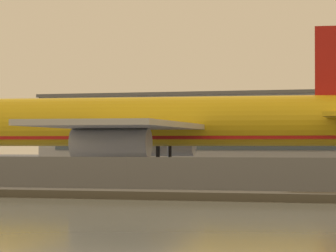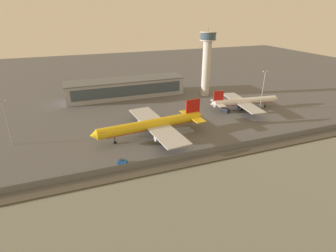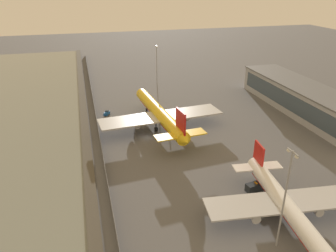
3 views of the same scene
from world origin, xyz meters
name	(u,v)px [view 3 (image 3 of 3)]	position (x,y,z in m)	size (l,w,h in m)	color
ground_plane	(147,138)	(0.00, 0.00, 0.00)	(500.00, 500.00, 0.00)	#565659
shoreline_seawall	(86,144)	(0.00, -20.50, 0.25)	(320.00, 3.00, 0.50)	#474238
perimeter_fence	(100,140)	(0.00, -16.00, 1.26)	(280.00, 0.10, 2.52)	slate
cargo_jet_yellow	(160,114)	(-7.31, 6.31, 5.29)	(51.83, 45.20, 13.87)	yellow
passenger_jet_white_red	(285,204)	(49.26, 20.94, 4.38)	(41.02, 35.64, 11.49)	white
baggage_tug	(107,113)	(-24.44, -11.50, 0.81)	(3.58, 2.92, 1.80)	#19519E
ops_van	(256,186)	(37.52, 20.72, 1.28)	(2.91, 5.47, 2.48)	#1E2328
terminal_building	(304,100)	(-6.52, 66.07, 5.58)	(72.26, 16.65, 11.14)	#9EA3AD
apron_light_mast_apron_west	(285,196)	(55.88, 15.37, 12.35)	(3.20, 0.40, 22.13)	#93969B
apron_light_mast_apron_east	(157,62)	(-63.40, 18.32, 10.89)	(3.20, 0.40, 19.26)	#93969B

